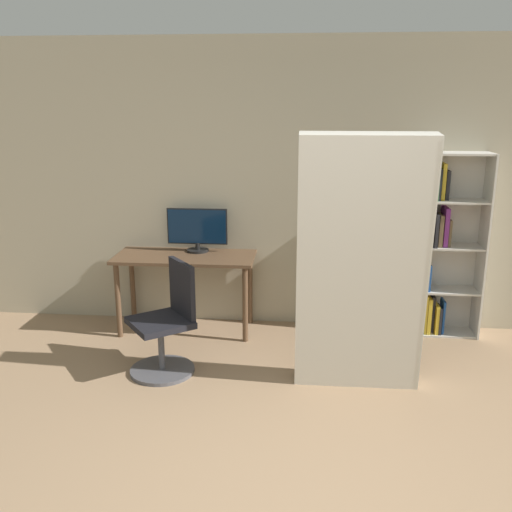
# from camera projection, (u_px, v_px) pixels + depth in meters

# --- Properties ---
(wall_back) EXTENTS (8.00, 0.06, 2.70)m
(wall_back) POSITION_uv_depth(u_px,v_px,m) (317.00, 187.00, 5.34)
(wall_back) COLOR tan
(wall_back) RESTS_ON ground
(desk) EXTENTS (1.30, 0.57, 0.74)m
(desk) POSITION_uv_depth(u_px,v_px,m) (185.00, 266.00, 5.33)
(desk) COLOR brown
(desk) RESTS_ON ground
(monitor) EXTENTS (0.57, 0.21, 0.41)m
(monitor) POSITION_uv_depth(u_px,v_px,m) (197.00, 229.00, 5.39)
(monitor) COLOR black
(monitor) RESTS_ON desk
(office_chair) EXTENTS (0.62, 0.62, 0.90)m
(office_chair) POSITION_uv_depth(u_px,v_px,m) (167.00, 329.00, 4.57)
(office_chair) COLOR #4C4C51
(office_chair) RESTS_ON ground
(bookshelf) EXTENTS (0.63, 0.30, 1.69)m
(bookshelf) POSITION_uv_depth(u_px,v_px,m) (439.00, 248.00, 5.23)
(bookshelf) COLOR beige
(bookshelf) RESTS_ON ground
(mattress_near) EXTENTS (0.94, 0.37, 1.93)m
(mattress_near) POSITION_uv_depth(u_px,v_px,m) (362.00, 267.00, 4.14)
(mattress_near) COLOR beige
(mattress_near) RESTS_ON ground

